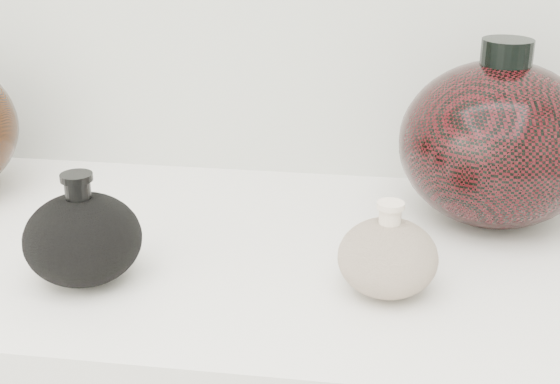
# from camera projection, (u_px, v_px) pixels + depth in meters

# --- Properties ---
(black_gourd_vase) EXTENTS (0.14, 0.14, 0.12)m
(black_gourd_vase) POSITION_uv_depth(u_px,v_px,m) (83.00, 238.00, 0.82)
(black_gourd_vase) COLOR black
(black_gourd_vase) RESTS_ON display_counter
(cream_gourd_vase) EXTENTS (0.12, 0.12, 0.10)m
(cream_gourd_vase) POSITION_uv_depth(u_px,v_px,m) (388.00, 257.00, 0.80)
(cream_gourd_vase) COLOR beige
(cream_gourd_vase) RESTS_ON display_counter
(right_round_pot) EXTENTS (0.30, 0.30, 0.23)m
(right_round_pot) POSITION_uv_depth(u_px,v_px,m) (497.00, 143.00, 0.94)
(right_round_pot) COLOR black
(right_round_pot) RESTS_ON display_counter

